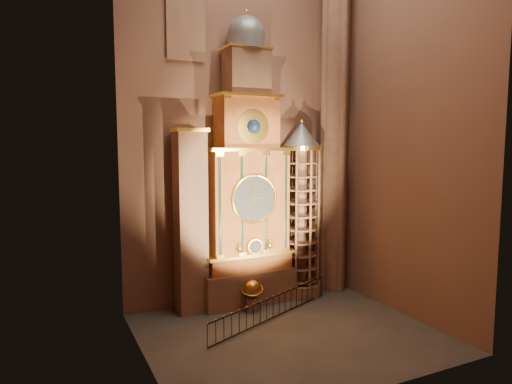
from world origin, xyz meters
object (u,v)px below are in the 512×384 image
astronomical_clock (247,190)px  celestial_globe (252,293)px  iron_railing (273,308)px  stair_turret (301,211)px  portrait_tower (191,221)px

astronomical_clock → celestial_globe: astronomical_clock is taller
astronomical_clock → iron_railing: astronomical_clock is taller
stair_turret → iron_railing: (-3.36, -2.77, -4.62)m
stair_turret → astronomical_clock: bearing=175.7°
astronomical_clock → stair_turret: 3.78m
astronomical_clock → portrait_tower: astronomical_clock is taller
astronomical_clock → portrait_tower: (-3.40, 0.02, -1.53)m
astronomical_clock → portrait_tower: bearing=179.7°
portrait_tower → iron_railing: portrait_tower is taller
celestial_globe → iron_railing: 1.72m
stair_turret → celestial_globe: size_ratio=6.07×
portrait_tower → iron_railing: bearing=-40.8°
astronomical_clock → iron_railing: size_ratio=1.89×
portrait_tower → celestial_globe: portrait_tower is taller
stair_turret → celestial_globe: bearing=-163.0°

